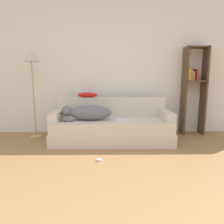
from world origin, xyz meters
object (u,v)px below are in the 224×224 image
couch (112,131)px  dog (87,113)px  throw_pillow (88,95)px  power_adapter (99,160)px  bookshelf (194,86)px  floor_lamp (32,64)px  laptop (123,120)px

couch → dog: dog is taller
dog → throw_pillow: 0.48m
throw_pillow → power_adapter: (0.27, -1.22, -0.79)m
dog → bookshelf: 2.14m
dog → power_adapter: size_ratio=15.14×
couch → power_adapter: couch is taller
couch → throw_pillow: bearing=142.9°
bookshelf → power_adapter: (-1.79, -1.35, -0.95)m
bookshelf → floor_lamp: bookshelf is taller
couch → dog: 0.54m
dog → power_adapter: (0.24, -0.83, -0.51)m
bookshelf → power_adapter: 2.43m
throw_pillow → power_adapter: throw_pillow is taller
laptop → throw_pillow: 0.87m
couch → throw_pillow: throw_pillow is taller
couch → floor_lamp: (-1.44, 0.25, 1.17)m
laptop → throw_pillow: bearing=144.5°
throw_pillow → bookshelf: bookshelf is taller
laptop → power_adapter: 0.98m
dog → bookshelf: bookshelf is taller
power_adapter → floor_lamp: bearing=138.1°
throw_pillow → power_adapter: 1.48m
floor_lamp → laptop: bearing=-10.7°
throw_pillow → floor_lamp: size_ratio=0.23×
couch → bookshelf: 1.84m
laptop → floor_lamp: floor_lamp is taller
couch → power_adapter: 0.91m
couch → laptop: 0.29m
bookshelf → power_adapter: bookshelf is taller
dog → throw_pillow: throw_pillow is taller
couch → dog: (-0.42, -0.05, 0.33)m
floor_lamp → power_adapter: (1.25, -1.12, -1.35)m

